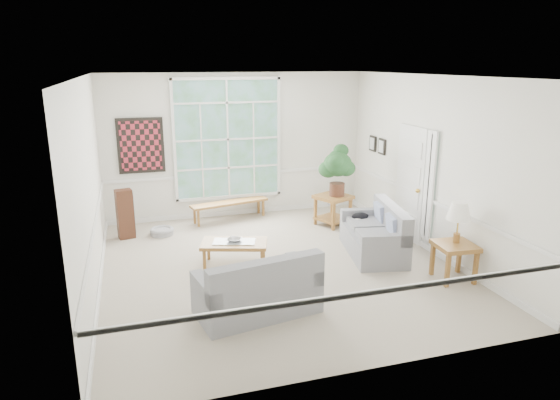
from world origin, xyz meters
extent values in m
cube|color=#A49886|center=(0.00, 0.00, -0.01)|extent=(5.50, 6.00, 0.01)
cube|color=white|center=(0.00, 0.00, 3.00)|extent=(5.50, 6.00, 0.02)
cube|color=white|center=(0.00, 3.00, 1.50)|extent=(5.50, 0.02, 3.00)
cube|color=white|center=(0.00, -3.00, 1.50)|extent=(5.50, 0.02, 3.00)
cube|color=white|center=(-2.75, 0.00, 1.50)|extent=(0.02, 6.00, 3.00)
cube|color=white|center=(2.75, 0.00, 1.50)|extent=(0.02, 6.00, 3.00)
cube|color=white|center=(-0.20, 2.96, 1.65)|extent=(2.30, 0.08, 2.40)
cube|color=white|center=(2.71, 0.60, 1.05)|extent=(0.08, 0.90, 2.10)
cube|color=white|center=(2.71, -0.03, 1.15)|extent=(0.08, 0.26, 1.90)
cube|color=maroon|center=(-1.95, 2.95, 1.60)|extent=(0.90, 0.06, 1.10)
cube|color=black|center=(2.71, 1.75, 1.55)|extent=(0.04, 0.26, 0.32)
cube|color=black|center=(2.71, 2.15, 1.55)|extent=(0.04, 0.26, 0.32)
cube|color=gray|center=(1.72, 0.04, 0.43)|extent=(1.11, 1.71, 0.86)
cube|color=gray|center=(-0.70, -1.41, 0.42)|extent=(1.68, 1.07, 0.84)
cube|color=brown|center=(-0.66, 0.26, 0.20)|extent=(1.18, 0.86, 0.39)
imported|color=#A5A4AA|center=(-0.65, 0.27, 0.43)|extent=(0.38, 0.38, 0.07)
cube|color=brown|center=(-0.26, 2.65, 0.19)|extent=(1.68, 0.67, 0.39)
cube|color=brown|center=(1.67, 1.71, 0.31)|extent=(0.82, 0.82, 0.62)
cube|color=brown|center=(2.40, -1.27, 0.29)|extent=(0.62, 0.62, 0.58)
cylinder|color=gray|center=(-1.69, 2.09, 0.07)|extent=(0.54, 0.54, 0.13)
cube|color=#422316|center=(-2.34, 2.11, 0.47)|extent=(0.33, 0.28, 0.93)
ellipsoid|color=black|center=(1.74, 0.60, 0.51)|extent=(0.32, 0.23, 0.15)
camera|label=1|loc=(-2.14, -7.22, 3.20)|focal=32.00mm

